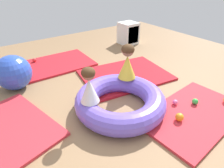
# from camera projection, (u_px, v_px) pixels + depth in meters

# --- Properties ---
(ground_plane) EXTENTS (8.00, 8.00, 0.00)m
(ground_plane) POSITION_uv_depth(u_px,v_px,m) (123.00, 113.00, 2.69)
(ground_plane) COLOR #93704C
(gym_mat_front) EXTENTS (1.73, 1.37, 0.04)m
(gym_mat_front) POSITION_uv_depth(u_px,v_px,m) (125.00, 75.00, 3.62)
(gym_mat_front) COLOR #B21923
(gym_mat_front) RESTS_ON ground
(gym_mat_far_left) EXTENTS (1.61, 1.03, 0.04)m
(gym_mat_far_left) POSITION_uv_depth(u_px,v_px,m) (193.00, 114.00, 2.65)
(gym_mat_far_left) COLOR red
(gym_mat_far_left) RESTS_ON ground
(gym_mat_near_left) EXTENTS (1.60, 1.07, 0.04)m
(gym_mat_near_left) POSITION_uv_depth(u_px,v_px,m) (54.00, 64.00, 4.02)
(gym_mat_near_left) COLOR red
(gym_mat_near_left) RESTS_ON ground
(inflatable_cushion) EXTENTS (1.28, 1.28, 0.30)m
(inflatable_cushion) POSITION_uv_depth(u_px,v_px,m) (120.00, 101.00, 2.69)
(inflatable_cushion) COLOR #7056D1
(inflatable_cushion) RESTS_ON ground
(child_in_yellow) EXTENTS (0.38, 0.38, 0.53)m
(child_in_yellow) POSITION_uv_depth(u_px,v_px,m) (127.00, 62.00, 2.85)
(child_in_yellow) COLOR yellow
(child_in_yellow) RESTS_ON inflatable_cushion
(child_in_white) EXTENTS (0.33, 0.33, 0.47)m
(child_in_white) POSITION_uv_depth(u_px,v_px,m) (89.00, 85.00, 2.32)
(child_in_white) COLOR white
(child_in_white) RESTS_ON inflatable_cushion
(play_ball_green) EXTENTS (0.09, 0.09, 0.09)m
(play_ball_green) POSITION_uv_depth(u_px,v_px,m) (195.00, 101.00, 2.78)
(play_ball_green) COLOR green
(play_ball_green) RESTS_ON gym_mat_far_left
(play_ball_orange) EXTENTS (0.11, 0.11, 0.11)m
(play_ball_orange) POSITION_uv_depth(u_px,v_px,m) (180.00, 117.00, 2.47)
(play_ball_orange) COLOR orange
(play_ball_orange) RESTS_ON gym_mat_far_left
(play_ball_pink) EXTENTS (0.08, 0.08, 0.08)m
(play_ball_pink) POSITION_uv_depth(u_px,v_px,m) (175.00, 102.00, 2.78)
(play_ball_pink) COLOR pink
(play_ball_pink) RESTS_ON gym_mat_far_left
(play_ball_red) EXTENTS (0.08, 0.08, 0.08)m
(play_ball_red) POSITION_uv_depth(u_px,v_px,m) (34.00, 60.00, 4.07)
(play_ball_red) COLOR red
(play_ball_red) RESTS_ON gym_mat_near_left
(exercise_ball_large) EXTENTS (0.58, 0.58, 0.58)m
(exercise_ball_large) POSITION_uv_depth(u_px,v_px,m) (13.00, 73.00, 3.12)
(exercise_ball_large) COLOR blue
(exercise_ball_large) RESTS_ON ground
(storage_cube) EXTENTS (0.44, 0.44, 0.56)m
(storage_cube) POSITION_uv_depth(u_px,v_px,m) (129.00, 33.00, 5.09)
(storage_cube) COLOR silver
(storage_cube) RESTS_ON ground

